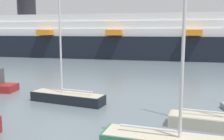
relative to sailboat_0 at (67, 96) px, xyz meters
The scene contains 3 objects.
sailboat_0 is the anchor object (origin of this frame).
sailboat_1 12.95m from the sailboat_0, 20.36° to the right, with size 6.69×2.69×12.60m.
cruise_ship 44.21m from the sailboat_0, 102.61° to the left, with size 96.47×19.78×15.23m.
Camera 1 is at (4.16, -11.64, 6.47)m, focal length 41.75 mm.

